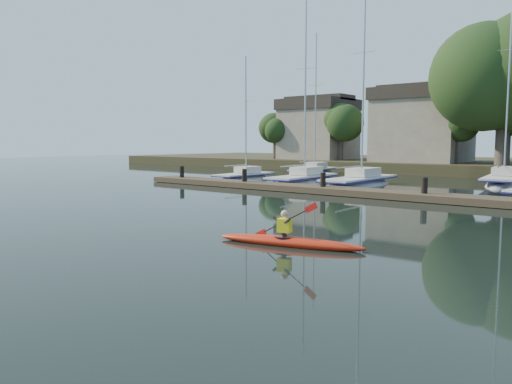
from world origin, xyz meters
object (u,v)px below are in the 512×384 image
Objects in this scene: sailboat_0 at (244,183)px; sailboat_6 at (503,187)px; sailboat_1 at (303,187)px; sailboat_2 at (359,189)px; dock at (370,193)px; sailboat_5 at (314,177)px; kayak at (288,240)px.

sailboat_6 reaches higher than sailboat_0.
sailboat_1 is 0.92× the size of sailboat_2.
sailboat_0 reaches higher than dock.
sailboat_0 is at bearing -174.38° from sailboat_2.
sailboat_5 is at bearing 172.80° from sailboat_6.
sailboat_0 reaches higher than kayak.
kayak is at bearing -73.89° from dock.
sailboat_5 is at bearing 131.88° from dock.
sailboat_2 reaches higher than kayak.
kayak is 0.30× the size of sailboat_2.
sailboat_1 is at bearing -69.47° from sailboat_5.
kayak is 26.37m from sailboat_6.
sailboat_0 is (-12.65, 4.37, -0.38)m from dock.
sailboat_1 is at bearing -169.19° from sailboat_2.
sailboat_6 is (3.90, 12.96, -0.39)m from dock.
sailboat_6 is at bearing 73.26° from dock.
sailboat_1 is at bearing 1.13° from sailboat_0.
dock is (-3.87, 13.40, 0.03)m from kayak.
sailboat_5 is at bearing 107.41° from kayak.
kayak reaches higher than dock.
sailboat_5 reaches higher than sailboat_0.
sailboat_5 reaches higher than kayak.
sailboat_2 reaches higher than sailboat_1.
sailboat_0 is at bearing -101.53° from sailboat_5.
kayak is 0.13× the size of dock.
dock is 8.63m from sailboat_1.
kayak is at bearing -66.36° from sailboat_5.
sailboat_2 is at bearing -139.07° from sailboat_6.
sailboat_6 reaches higher than kayak.
sailboat_1 is (-7.35, 4.51, -0.39)m from dock.
sailboat_1 is (5.30, 0.14, -0.02)m from sailboat_0.
sailboat_1 reaches higher than kayak.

